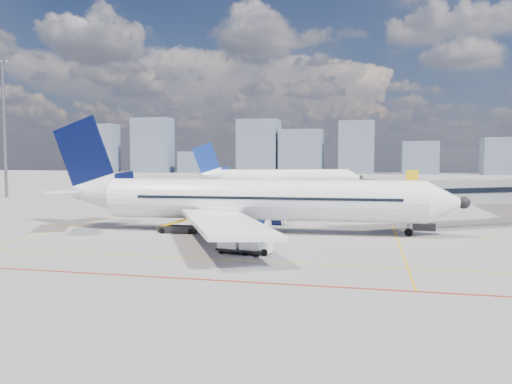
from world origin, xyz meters
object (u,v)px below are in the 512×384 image
at_px(second_aircraft, 278,178).
at_px(ramp_worker, 266,242).
at_px(main_aircraft, 245,200).
at_px(baggage_tug, 256,245).
at_px(belt_loader, 179,227).
at_px(cargo_dolly, 241,239).

distance_m(second_aircraft, ramp_worker, 65.19).
relative_size(main_aircraft, baggage_tug, 18.10).
relative_size(belt_loader, ramp_worker, 2.72).
bearing_deg(belt_loader, main_aircraft, 15.80).
bearing_deg(belt_loader, baggage_tug, -45.71).
bearing_deg(second_aircraft, main_aircraft, -102.55).
bearing_deg(main_aircraft, belt_loader, -163.26).
relative_size(second_aircraft, baggage_tug, 14.82).
bearing_deg(second_aircraft, baggage_tug, -100.47).
bearing_deg(cargo_dolly, baggage_tug, 13.23).
xyz_separation_m(baggage_tug, ramp_worker, (0.87, -0.12, 0.28)).
height_order(main_aircraft, belt_loader, main_aircraft).
distance_m(main_aircraft, cargo_dolly, 11.57).
bearing_deg(cargo_dolly, belt_loader, 144.27).
bearing_deg(baggage_tug, main_aircraft, 116.69).
relative_size(second_aircraft, ramp_worker, 17.21).
relative_size(baggage_tug, belt_loader, 0.43).
height_order(main_aircraft, cargo_dolly, main_aircraft).
distance_m(cargo_dolly, belt_loader, 12.45).
xyz_separation_m(baggage_tug, cargo_dolly, (-1.14, -0.06, 0.40)).
xyz_separation_m(main_aircraft, cargo_dolly, (2.50, -11.10, -2.09)).
bearing_deg(second_aircraft, cargo_dolly, -101.48).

